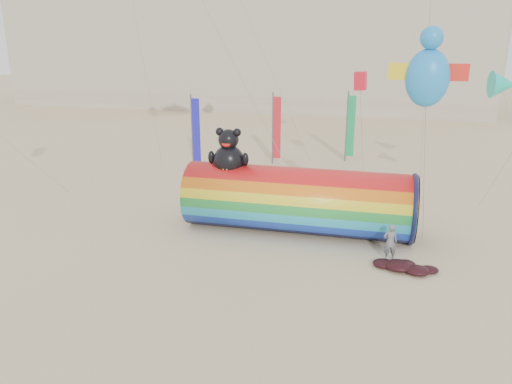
% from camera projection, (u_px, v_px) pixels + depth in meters
% --- Properties ---
extents(ground, '(160.00, 160.00, 0.00)m').
position_uv_depth(ground, '(237.00, 253.00, 21.91)').
color(ground, '#CCB58C').
rests_on(ground, ground).
extents(hotel_building, '(60.40, 15.40, 20.60)m').
position_uv_depth(hotel_building, '(244.00, 24.00, 63.98)').
color(hotel_building, '#B7AD99').
rests_on(hotel_building, ground).
extents(windsock_assembly, '(10.86, 3.31, 5.00)m').
position_uv_depth(windsock_assembly, '(297.00, 199.00, 23.89)').
color(windsock_assembly, red).
rests_on(windsock_assembly, ground).
extents(kite_handler, '(0.65, 0.48, 1.62)m').
position_uv_depth(kite_handler, '(390.00, 242.00, 21.07)').
color(kite_handler, slate).
rests_on(kite_handler, ground).
extents(fabric_bundle, '(2.62, 1.35, 0.41)m').
position_uv_depth(fabric_bundle, '(404.00, 266.00, 20.28)').
color(fabric_bundle, '#34090F').
rests_on(fabric_bundle, ground).
extents(festival_banners, '(11.16, 4.37, 5.20)m').
position_uv_depth(festival_banners, '(275.00, 128.00, 36.05)').
color(festival_banners, '#59595E').
rests_on(festival_banners, ground).
extents(beachgoers, '(80.82, 62.59, 1.75)m').
position_uv_depth(beachgoers, '(427.00, 289.00, 17.16)').
color(beachgoers, '#33333F').
rests_on(beachgoers, ground).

